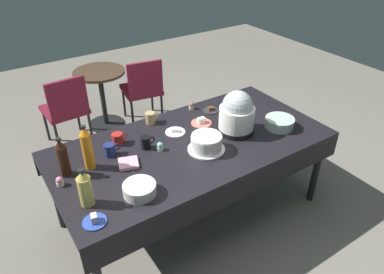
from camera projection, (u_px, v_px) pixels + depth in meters
name	position (u px, v px, depth m)	size (l,w,h in m)	color
ground	(192.00, 211.00, 3.25)	(9.00, 9.00, 0.00)	slate
potluck_table	(192.00, 149.00, 2.88)	(2.20, 1.10, 0.75)	black
frosted_layer_cake	(206.00, 143.00, 2.73)	(0.29, 0.29, 0.13)	silver
slow_cooker	(237.00, 114.00, 2.90)	(0.30, 0.30, 0.36)	black
glass_salad_bowl	(280.00, 123.00, 3.02)	(0.25, 0.25, 0.09)	#B2C6BC
ceramic_snack_bowl	(140.00, 189.00, 2.32)	(0.22, 0.22, 0.08)	silver
dessert_plate_sage	(245.00, 112.00, 3.25)	(0.16, 0.16, 0.04)	#8CA87F
dessert_plate_white	(175.00, 132.00, 2.97)	(0.17, 0.17, 0.04)	white
dessert_plate_charcoal	(211.00, 110.00, 3.29)	(0.15, 0.15, 0.04)	#2D2D33
dessert_plate_cobalt	(94.00, 221.00, 2.12)	(0.15, 0.15, 0.06)	#2D4CB2
dessert_plate_coral	(201.00, 122.00, 3.09)	(0.18, 0.18, 0.06)	#E07266
cupcake_rose	(191.00, 106.00, 3.31)	(0.05, 0.05, 0.07)	beige
cupcake_vanilla	(242.00, 102.00, 3.37)	(0.05, 0.05, 0.07)	beige
cupcake_lemon	(60.00, 182.00, 2.39)	(0.05, 0.05, 0.07)	beige
cupcake_mint	(160.00, 146.00, 2.74)	(0.05, 0.05, 0.07)	beige
soda_bottle_ginger_ale	(85.00, 188.00, 2.19)	(0.09, 0.09, 0.27)	gold
soda_bottle_cola	(63.00, 158.00, 2.43)	(0.08, 0.08, 0.30)	#33190F
soda_bottle_orange_juice	(87.00, 149.00, 2.49)	(0.08, 0.08, 0.34)	orange
coffee_mug_navy	(110.00, 150.00, 2.68)	(0.13, 0.09, 0.10)	navy
coffee_mug_red	(118.00, 139.00, 2.81)	(0.13, 0.09, 0.09)	#B2231E
coffee_mug_black	(146.00, 142.00, 2.76)	(0.12, 0.07, 0.10)	black
coffee_mug_tan	(151.00, 118.00, 3.08)	(0.13, 0.08, 0.10)	tan
paper_napkin_stack	(128.00, 163.00, 2.60)	(0.14, 0.14, 0.02)	pink
maroon_chair_left	(66.00, 107.00, 3.91)	(0.47, 0.47, 0.85)	maroon
maroon_chair_right	(143.00, 87.00, 4.34)	(0.50, 0.50, 0.85)	maroon
round_cafe_table	(101.00, 88.00, 4.29)	(0.60, 0.60, 0.72)	#473323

